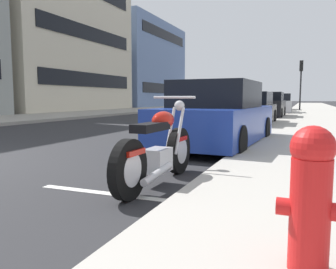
{
  "coord_description": "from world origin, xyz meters",
  "views": [
    {
      "loc": [
        -3.33,
        -6.16,
        1.11
      ],
      "look_at": [
        0.82,
        -4.5,
        0.63
      ],
      "focal_mm": 36.5,
      "sensor_mm": 36.0,
      "label": 1
    }
  ],
  "objects_px": {
    "parked_car_near_corner": "(267,106)",
    "parked_car_second_in_row": "(278,104)",
    "parked_motorcycle": "(158,151)",
    "parked_car_at_intersection": "(279,104)",
    "parked_car_across_street": "(218,117)",
    "traffic_signal_near_corner": "(301,74)",
    "parked_car_mid_block": "(248,110)",
    "fire_hydrant": "(311,195)"
  },
  "relations": [
    {
      "from": "parked_motorcycle",
      "to": "parked_car_across_street",
      "type": "height_order",
      "value": "parked_car_across_street"
    },
    {
      "from": "parked_car_at_intersection",
      "to": "traffic_signal_near_corner",
      "type": "height_order",
      "value": "traffic_signal_near_corner"
    },
    {
      "from": "parked_motorcycle",
      "to": "parked_car_at_intersection",
      "type": "distance_m",
      "value": 26.36
    },
    {
      "from": "fire_hydrant",
      "to": "traffic_signal_near_corner",
      "type": "relative_size",
      "value": 0.21
    },
    {
      "from": "traffic_signal_near_corner",
      "to": "parked_car_second_in_row",
      "type": "bearing_deg",
      "value": 164.92
    },
    {
      "from": "parked_car_at_intersection",
      "to": "parked_car_mid_block",
      "type": "bearing_deg",
      "value": -179.02
    },
    {
      "from": "parked_car_across_street",
      "to": "parked_car_mid_block",
      "type": "relative_size",
      "value": 1.03
    },
    {
      "from": "parked_car_near_corner",
      "to": "fire_hydrant",
      "type": "height_order",
      "value": "parked_car_near_corner"
    },
    {
      "from": "parked_car_second_in_row",
      "to": "parked_car_mid_block",
      "type": "bearing_deg",
      "value": 174.84
    },
    {
      "from": "parked_car_mid_block",
      "to": "fire_hydrant",
      "type": "relative_size",
      "value": 5.1
    },
    {
      "from": "fire_hydrant",
      "to": "traffic_signal_near_corner",
      "type": "xyz_separation_m",
      "value": [
        28.02,
        0.42,
        2.44
      ]
    },
    {
      "from": "parked_car_across_street",
      "to": "parked_car_at_intersection",
      "type": "distance_m",
      "value": 22.71
    },
    {
      "from": "parked_motorcycle",
      "to": "traffic_signal_near_corner",
      "type": "xyz_separation_m",
      "value": [
        26.06,
        -1.34,
        2.57
      ]
    },
    {
      "from": "parked_car_at_intersection",
      "to": "traffic_signal_near_corner",
      "type": "xyz_separation_m",
      "value": [
        -0.29,
        -1.68,
        2.38
      ]
    },
    {
      "from": "parked_car_near_corner",
      "to": "parked_car_second_in_row",
      "type": "bearing_deg",
      "value": -1.47
    },
    {
      "from": "parked_motorcycle",
      "to": "traffic_signal_near_corner",
      "type": "height_order",
      "value": "traffic_signal_near_corner"
    },
    {
      "from": "parked_car_near_corner",
      "to": "parked_car_second_in_row",
      "type": "height_order",
      "value": "parked_car_near_corner"
    },
    {
      "from": "parked_car_second_in_row",
      "to": "fire_hydrant",
      "type": "bearing_deg",
      "value": -179.1
    },
    {
      "from": "parked_car_near_corner",
      "to": "parked_motorcycle",
      "type": "bearing_deg",
      "value": -179.24
    },
    {
      "from": "parked_car_across_street",
      "to": "parked_car_second_in_row",
      "type": "relative_size",
      "value": 1.02
    },
    {
      "from": "parked_motorcycle",
      "to": "parked_car_near_corner",
      "type": "distance_m",
      "value": 15.18
    },
    {
      "from": "parked_car_second_in_row",
      "to": "fire_hydrant",
      "type": "xyz_separation_m",
      "value": [
        -22.9,
        -1.8,
        -0.09
      ]
    },
    {
      "from": "parked_car_across_street",
      "to": "fire_hydrant",
      "type": "relative_size",
      "value": 5.26
    },
    {
      "from": "parked_car_second_in_row",
      "to": "traffic_signal_near_corner",
      "type": "bearing_deg",
      "value": -18.67
    },
    {
      "from": "parked_car_mid_block",
      "to": "parked_car_near_corner",
      "type": "xyz_separation_m",
      "value": [
        5.52,
        -0.16,
        0.05
      ]
    },
    {
      "from": "parked_car_across_street",
      "to": "parked_motorcycle",
      "type": "bearing_deg",
      "value": -174.92
    },
    {
      "from": "parked_car_mid_block",
      "to": "traffic_signal_near_corner",
      "type": "bearing_deg",
      "value": -5.0
    },
    {
      "from": "parked_car_mid_block",
      "to": "fire_hydrant",
      "type": "bearing_deg",
      "value": -168.84
    },
    {
      "from": "parked_car_second_in_row",
      "to": "parked_motorcycle",
      "type": "bearing_deg",
      "value": 176.51
    },
    {
      "from": "parked_motorcycle",
      "to": "parked_car_across_street",
      "type": "relative_size",
      "value": 0.49
    },
    {
      "from": "parked_car_near_corner",
      "to": "parked_car_mid_block",
      "type": "bearing_deg",
      "value": 178.43
    },
    {
      "from": "parked_car_near_corner",
      "to": "parked_car_at_intersection",
      "type": "height_order",
      "value": "parked_car_near_corner"
    },
    {
      "from": "parked_motorcycle",
      "to": "parked_car_at_intersection",
      "type": "bearing_deg",
      "value": 2.66
    },
    {
      "from": "parked_motorcycle",
      "to": "parked_car_second_in_row",
      "type": "height_order",
      "value": "parked_car_second_in_row"
    },
    {
      "from": "parked_car_second_in_row",
      "to": "parked_car_at_intersection",
      "type": "xyz_separation_m",
      "value": [
        5.4,
        0.3,
        -0.04
      ]
    },
    {
      "from": "parked_car_across_street",
      "to": "parked_car_second_in_row",
      "type": "distance_m",
      "value": 17.3
    },
    {
      "from": "parked_car_mid_block",
      "to": "traffic_signal_near_corner",
      "type": "height_order",
      "value": "traffic_signal_near_corner"
    },
    {
      "from": "parked_car_across_street",
      "to": "parked_car_mid_block",
      "type": "bearing_deg",
      "value": 5.56
    },
    {
      "from": "parked_motorcycle",
      "to": "fire_hydrant",
      "type": "distance_m",
      "value": 2.63
    },
    {
      "from": "traffic_signal_near_corner",
      "to": "parked_car_near_corner",
      "type": "bearing_deg",
      "value": 172.01
    },
    {
      "from": "parked_car_second_in_row",
      "to": "parked_car_across_street",
      "type": "bearing_deg",
      "value": 176.16
    },
    {
      "from": "parked_car_across_street",
      "to": "traffic_signal_near_corner",
      "type": "distance_m",
      "value": 22.58
    }
  ]
}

